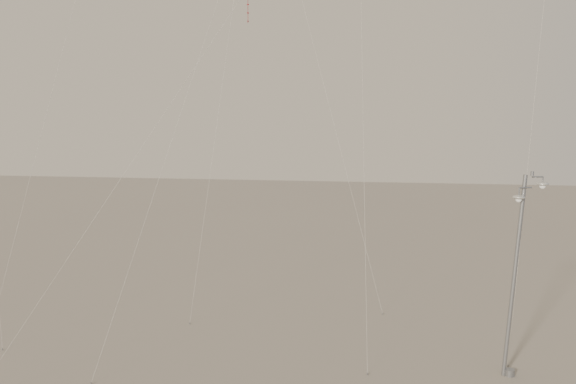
# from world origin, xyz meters

# --- Properties ---
(street_lamp) EXTENTS (1.63, 0.90, 9.17)m
(street_lamp) POSITION_xyz_m (10.20, 5.76, 4.89)
(street_lamp) COLOR gray
(street_lamp) RESTS_ON ground
(kite_1) EXTENTS (4.15, 12.67, 21.67)m
(kite_1) POSITION_xyz_m (-4.99, 11.67, 16.47)
(kite_1) COLOR #2A2523
(kite_1) RESTS_ON ground
(kite_3) EXTENTS (10.64, 6.48, 17.53)m
(kite_3) POSITION_xyz_m (-3.98, 4.80, 13.41)
(kite_3) COLOR maroon
(kite_3) RESTS_ON ground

